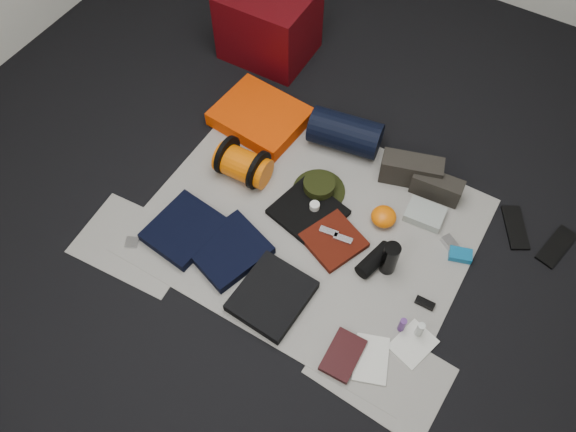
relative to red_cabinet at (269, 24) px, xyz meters
The scene contains 37 objects.
floor 1.34m from the red_cabinet, 49.27° to the right, with size 4.50×4.50×0.02m, color black.
newspaper_mat 1.34m from the red_cabinet, 49.27° to the right, with size 1.60×1.30×0.01m, color #B4B1A7.
newspaper_sheet_front_left 1.58m from the red_cabinet, 84.00° to the right, with size 0.58×0.40×0.00m, color #B4B1A7.
newspaper_sheet_front_right 2.14m from the red_cabinet, 44.80° to the right, with size 0.58×0.40×0.00m, color #B4B1A7.
red_cabinet is the anchor object (origin of this frame).
sleeping_pad 0.63m from the red_cabinet, 63.12° to the right, with size 0.49×0.40×0.09m, color #F64202.
stuff_sack 1.00m from the red_cabinet, 66.30° to the right, with size 0.17×0.17×0.29m, color #EF6403.
sack_strap_left 0.96m from the red_cabinet, 71.79° to the right, with size 0.22×0.22×0.03m, color black.
sack_strap_right 1.04m from the red_cabinet, 61.23° to the right, with size 0.22×0.22×0.03m, color black.
navy_duffel 0.89m from the red_cabinet, 29.92° to the right, with size 0.20×0.20×0.39m, color black.
boonie_brim 1.15m from the red_cabinet, 44.67° to the right, with size 0.28×0.28×0.01m, color black.
boonie_crown 1.14m from the red_cabinet, 44.67° to the right, with size 0.17×0.17×0.07m, color black.
hiking_boot_left 1.28m from the red_cabinet, 21.91° to the right, with size 0.32×0.12×0.16m, color #292620.
hiking_boot_right 1.44m from the red_cabinet, 20.23° to the right, with size 0.26×0.10×0.13m, color #292620.
flip_flop_left 1.86m from the red_cabinet, 14.94° to the right, with size 0.10×0.26×0.01m, color black.
flip_flop_right 2.07m from the red_cabinet, 13.46° to the right, with size 0.10×0.26×0.01m, color black.
trousers_navy_a 1.42m from the red_cabinet, 76.03° to the right, with size 0.31×0.35×0.05m, color black.
trousers_navy_b 1.49m from the red_cabinet, 65.84° to the right, with size 0.30×0.34×0.05m, color black.
trousers_charcoal 1.73m from the red_cabinet, 57.75° to the right, with size 0.31×0.35×0.06m, color black.
black_tshirt 1.27m from the red_cabinet, 48.97° to the right, with size 0.33×0.31×0.03m, color black.
red_shirt 1.47m from the red_cabinet, 45.31° to the right, with size 0.26×0.26×0.03m, color #4C1208.
orange_stuff_sack 1.43m from the red_cabinet, 33.83° to the right, with size 0.13×0.13×0.09m, color #EF6403.
first_aid_pouch 1.52m from the red_cabinet, 25.84° to the right, with size 0.19×0.14×0.05m, color #97A098.
water_bottle 1.67m from the red_cabinet, 37.95° to the right, with size 0.08×0.08×0.20m, color black.
speaker 1.63m from the red_cabinet, 39.72° to the right, with size 0.08×0.08×0.21m, color black.
compact_camera 1.71m from the red_cabinet, 26.02° to the right, with size 0.09×0.05×0.03m, color silver.
cyan_case 1.79m from the red_cabinet, 26.06° to the right, with size 0.11×0.07×0.04m, color #0E5E8E.
toiletry_purple 1.98m from the red_cabinet, 40.32° to the right, with size 0.03×0.03×0.10m, color #4B216C.
toiletry_clear 2.03m from the red_cabinet, 38.51° to the right, with size 0.03×0.03×0.10m, color beige.
paperback_book 2.04m from the red_cabinet, 48.83° to the right, with size 0.14×0.22×0.03m, color black.
map_booklet 2.08m from the red_cabinet, 45.48° to the right, with size 0.15×0.22×0.01m, color silver.
map_printout 2.07m from the red_cabinet, 39.68° to the right, with size 0.15×0.20×0.01m, color silver.
sunglasses 1.92m from the red_cabinet, 35.52° to the right, with size 0.09×0.04×0.02m, color black.
key_cluster 1.58m from the red_cabinet, 84.53° to the right, with size 0.06×0.06×0.01m, color silver.
tape_roll 1.26m from the red_cabinet, 47.37° to the right, with size 0.05×0.05×0.04m, color silver.
energy_bar_a 1.42m from the red_cabinet, 45.90° to the right, with size 0.10×0.04×0.01m, color silver.
energy_bar_b 1.48m from the red_cabinet, 43.65° to the right, with size 0.10×0.04×0.01m, color silver.
Camera 1 is at (0.68, -1.35, 2.48)m, focal length 35.00 mm.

